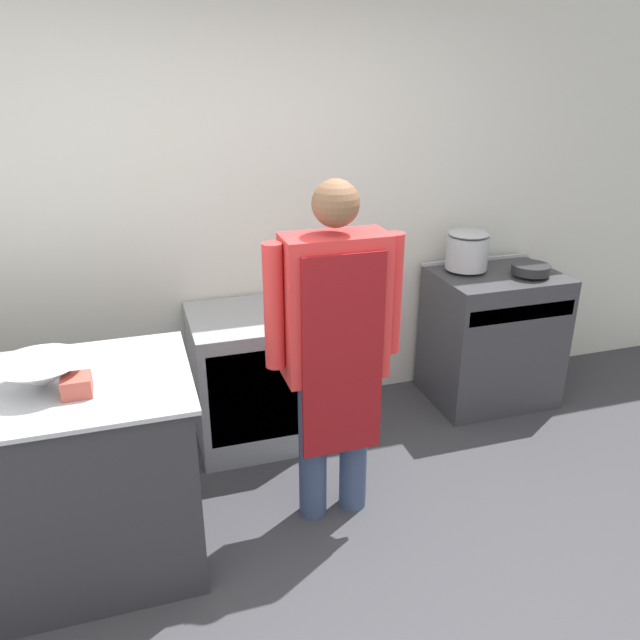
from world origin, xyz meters
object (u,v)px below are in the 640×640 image
at_px(stove, 491,337).
at_px(person_cook, 335,338).
at_px(saute_pan, 531,269).
at_px(plastic_tub, 77,386).
at_px(stock_pot, 467,249).
at_px(fridge_unit, 244,378).
at_px(mixing_bowl, 41,375).

bearing_deg(stove, person_cook, -149.57).
bearing_deg(saute_pan, plastic_tub, -162.75).
height_order(stove, stock_pot, stock_pot).
bearing_deg(stove, fridge_unit, 179.97).
xyz_separation_m(fridge_unit, saute_pan, (1.85, -0.11, 0.55)).
height_order(stock_pot, saute_pan, stock_pot).
bearing_deg(saute_pan, stove, 146.70).
relative_size(mixing_bowl, plastic_tub, 3.05).
distance_m(person_cook, mixing_bowl, 1.26).
bearing_deg(person_cook, saute_pan, 24.65).
xyz_separation_m(plastic_tub, saute_pan, (2.68, 0.83, -0.02)).
relative_size(person_cook, stock_pot, 6.36).
distance_m(stove, person_cook, 1.70).
height_order(fridge_unit, person_cook, person_cook).
bearing_deg(saute_pan, mixing_bowl, -165.47).
height_order(stove, person_cook, person_cook).
height_order(stove, mixing_bowl, mixing_bowl).
bearing_deg(fridge_unit, stove, -0.03).
bearing_deg(stove, stock_pot, 149.18).
bearing_deg(stock_pot, saute_pan, -32.00).
xyz_separation_m(stock_pot, saute_pan, (0.34, -0.21, -0.10)).
bearing_deg(stock_pot, fridge_unit, -175.95).
bearing_deg(mixing_bowl, saute_pan, 14.53).
height_order(stove, plastic_tub, plastic_tub).
relative_size(stock_pot, saute_pan, 1.10).
bearing_deg(plastic_tub, saute_pan, 17.25).
distance_m(stove, mixing_bowl, 2.84).
height_order(person_cook, plastic_tub, person_cook).
height_order(mixing_bowl, plastic_tub, mixing_bowl).
relative_size(plastic_tub, stock_pot, 0.43).
distance_m(stove, fridge_unit, 1.69).
distance_m(fridge_unit, stock_pot, 1.65).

